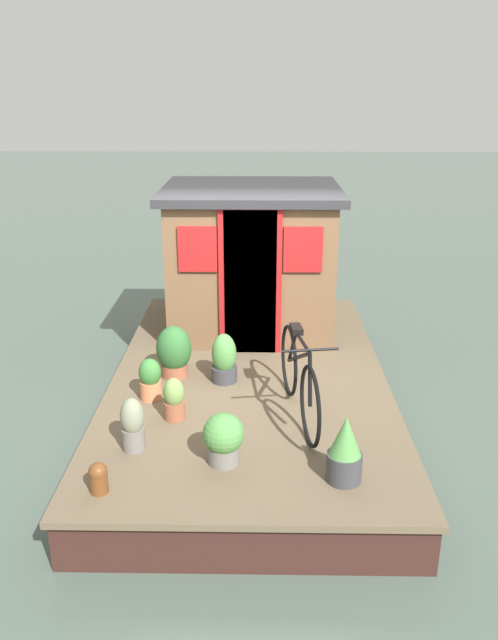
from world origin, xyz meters
The scene contains 12 objects.
ground_plane centered at (0.00, 0.00, 0.00)m, with size 60.00×60.00×0.00m, color #47564C.
houseboat_deck centered at (0.00, 0.00, 0.25)m, with size 5.17×2.97×0.49m.
houseboat_cabin centered at (1.47, 0.00, 1.41)m, with size 1.93×2.18×1.82m.
bicycle centered at (-0.95, -0.48, 0.89)m, with size 1.70×0.50×0.87m.
potted_plant_succulent centered at (-1.02, 0.70, 0.69)m, with size 0.20×0.20×0.42m.
potted_plant_mint centered at (-1.57, 0.98, 0.73)m, with size 0.21×0.21×0.49m.
potted_plant_ivy centered at (-0.07, 0.81, 0.78)m, with size 0.38×0.38×0.57m.
potted_plant_sage centered at (-2.00, -0.79, 0.76)m, with size 0.29×0.29×0.57m.
potted_plant_geranium centered at (-1.77, 0.19, 0.73)m, with size 0.35×0.35×0.45m.
potted_plant_rosemary centered at (-0.19, 0.27, 0.74)m, with size 0.28×0.28×0.54m.
potted_plant_thyme centered at (-0.62, 0.99, 0.71)m, with size 0.22×0.22×0.43m.
mooring_bollard centered at (-2.20, 1.14, 0.63)m, with size 0.15×0.15×0.26m.
Camera 1 is at (-6.35, -0.10, 3.48)m, focal length 35.58 mm.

